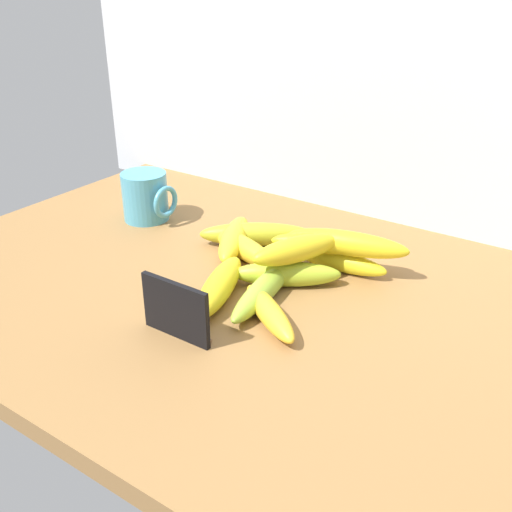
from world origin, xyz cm
name	(u,v)px	position (x,y,z in cm)	size (l,w,h in cm)	color
counter_top	(230,291)	(0.00, 0.00, 1.50)	(110.00, 76.00, 3.00)	olive
back_wall	(352,47)	(0.00, 39.00, 35.00)	(130.00, 2.00, 70.00)	silver
chalkboard_sign	(176,312)	(2.83, -15.88, 6.86)	(11.00, 1.80, 8.40)	black
coffee_mug	(146,197)	(-29.27, 11.97, 7.76)	(10.35, 8.85, 9.53)	#4898B7
banana_0	(220,286)	(1.41, -4.46, 5.11)	(18.17, 4.23, 4.23)	yellow
banana_1	(256,234)	(-4.58, 14.18, 5.12)	(20.41, 4.23, 4.23)	#ADAF25
banana_2	(269,312)	(11.36, -6.01, 4.69)	(15.70, 3.38, 3.38)	yellow
banana_3	(234,239)	(-6.61, 10.26, 5.18)	(17.37, 4.37, 4.37)	yellow
banana_4	(264,289)	(7.26, -1.07, 4.83)	(20.44, 3.65, 3.65)	#96BB36
banana_5	(287,274)	(7.75, 4.60, 5.00)	(17.12, 3.99, 3.99)	#A0B92A
banana_6	(244,248)	(-3.44, 8.66, 4.94)	(18.22, 3.88, 3.88)	yellow
banana_7	(339,261)	(12.23, 13.84, 4.73)	(16.53, 3.46, 3.46)	yellow
banana_8	(296,250)	(8.55, 5.73, 9.04)	(15.13, 4.11, 4.11)	yellow
banana_9	(347,243)	(13.63, 13.48, 8.47)	(19.87, 4.03, 4.03)	yellow
banana_10	(334,244)	(11.66, 12.55, 8.23)	(20.30, 3.55, 3.55)	yellow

